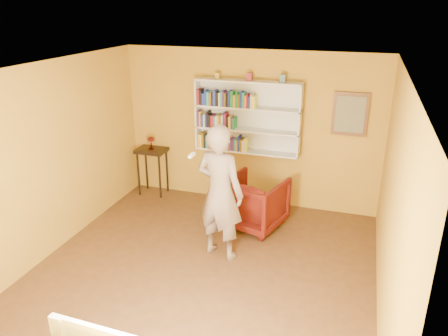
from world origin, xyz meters
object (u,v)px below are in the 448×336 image
(person, at_px, (220,193))
(ruby_lustre, at_px, (151,140))
(bookshelf, at_px, (248,117))
(armchair, at_px, (254,202))
(console_table, at_px, (152,157))

(person, bearing_deg, ruby_lustre, -27.14)
(bookshelf, relative_size, armchair, 1.99)
(console_table, bearing_deg, person, -41.32)
(console_table, bearing_deg, ruby_lustre, -63.43)
(console_table, xyz_separation_m, person, (1.87, -1.65, 0.24))
(bookshelf, relative_size, console_table, 2.04)
(ruby_lustre, xyz_separation_m, armchair, (2.12, -0.66, -0.64))
(ruby_lustre, bearing_deg, console_table, 116.57)
(bookshelf, xyz_separation_m, armchair, (0.34, -0.82, -1.18))
(console_table, relative_size, armchair, 0.97)
(console_table, relative_size, person, 0.45)
(bookshelf, relative_size, person, 0.93)
(console_table, height_order, ruby_lustre, ruby_lustre)
(bookshelf, height_order, console_table, bookshelf)
(armchair, xyz_separation_m, person, (-0.25, -0.98, 0.56))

